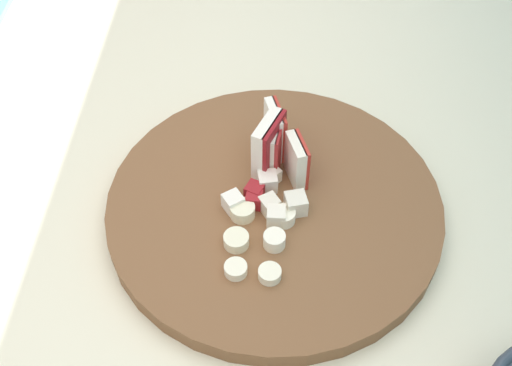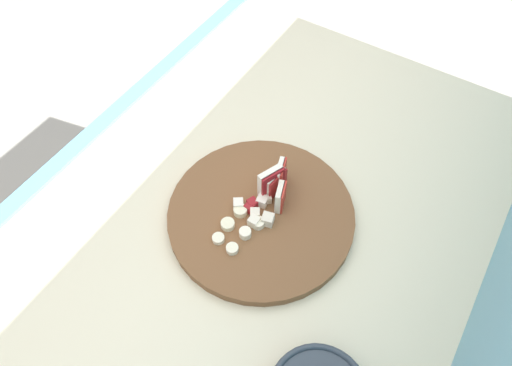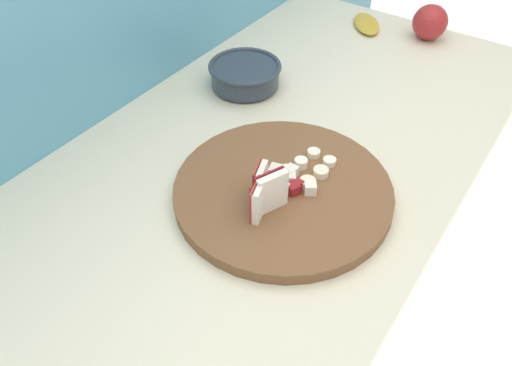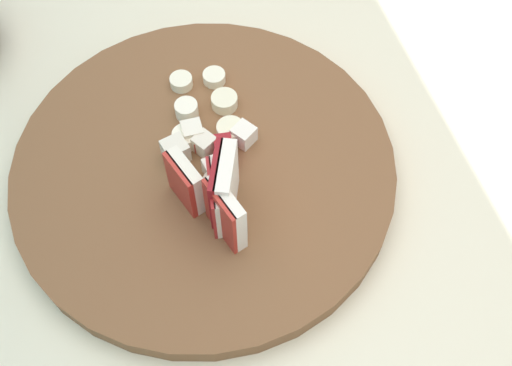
{
  "view_description": "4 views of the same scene",
  "coord_description": "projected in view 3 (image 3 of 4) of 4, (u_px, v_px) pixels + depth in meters",
  "views": [
    {
      "loc": [
        0.35,
        0.02,
        1.44
      ],
      "look_at": [
        -0.09,
        0.0,
        0.93
      ],
      "focal_mm": 44.07,
      "sensor_mm": 36.0,
      "label": 1
    },
    {
      "loc": [
        0.33,
        0.26,
        1.69
      ],
      "look_at": [
        -0.1,
        -0.01,
        0.96
      ],
      "focal_mm": 32.92,
      "sensor_mm": 36.0,
      "label": 2
    },
    {
      "loc": [
        -0.59,
        -0.28,
        1.49
      ],
      "look_at": [
        -0.09,
        0.06,
        0.92
      ],
      "focal_mm": 35.57,
      "sensor_mm": 36.0,
      "label": 3
    },
    {
      "loc": [
        -0.38,
        0.06,
        1.4
      ],
      "look_at": [
        -0.12,
        -0.02,
        0.94
      ],
      "focal_mm": 42.72,
      "sensor_mm": 36.0,
      "label": 4
    }
  ],
  "objects": [
    {
      "name": "cutting_board",
      "position": [
        283.0,
        191.0,
        0.83
      ],
      "size": [
        0.36,
        0.36,
        0.02
      ],
      "primitive_type": "cylinder",
      "color": "brown",
      "rests_on": "tiled_countertop"
    },
    {
      "name": "apple_wedge_fan",
      "position": [
        264.0,
        192.0,
        0.77
      ],
      "size": [
        0.09,
        0.06,
        0.07
      ],
      "color": "maroon",
      "rests_on": "cutting_board"
    },
    {
      "name": "banana_peel",
      "position": [
        367.0,
        24.0,
        1.28
      ],
      "size": [
        0.13,
        0.12,
        0.02
      ],
      "primitive_type": "ellipsoid",
      "rotation": [
        0.0,
        0.0,
        3.78
      ],
      "color": "gold",
      "rests_on": "tiled_countertop"
    },
    {
      "name": "apple_dice_pile",
      "position": [
        289.0,
        182.0,
        0.82
      ],
      "size": [
        0.08,
        0.09,
        0.02
      ],
      "color": "beige",
      "rests_on": "cutting_board"
    },
    {
      "name": "tile_backsplash",
      "position": [
        142.0,
        151.0,
        1.17
      ],
      "size": [
        2.4,
        0.04,
        1.49
      ],
      "primitive_type": "cube",
      "color": "#5BA3C1",
      "rests_on": "ground"
    },
    {
      "name": "banana_slice_rows",
      "position": [
        308.0,
        169.0,
        0.85
      ],
      "size": [
        0.1,
        0.07,
        0.02
      ],
      "color": "beige",
      "rests_on": "cutting_board"
    },
    {
      "name": "ceramic_bowl",
      "position": [
        245.0,
        74.0,
        1.07
      ],
      "size": [
        0.15,
        0.15,
        0.05
      ],
      "color": "#2D3842",
      "rests_on": "tiled_countertop"
    },
    {
      "name": "whole_apple",
      "position": [
        430.0,
        22.0,
        1.22
      ],
      "size": [
        0.08,
        0.08,
        0.08
      ],
      "primitive_type": "sphere",
      "color": "#A32323",
      "rests_on": "tiled_countertop"
    },
    {
      "name": "tiled_countertop",
      "position": [
        301.0,
        318.0,
        1.18
      ],
      "size": [
        1.34,
        0.85,
        0.91
      ],
      "color": "beige",
      "rests_on": "ground"
    }
  ]
}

